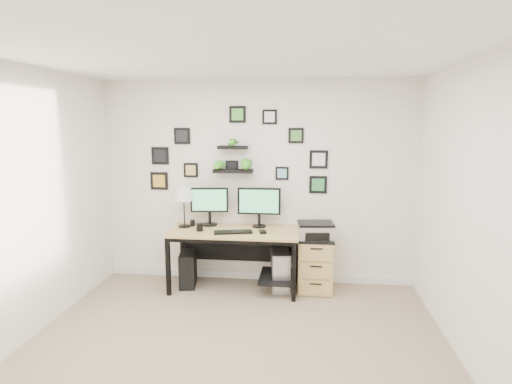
# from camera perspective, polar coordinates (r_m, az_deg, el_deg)

# --- Properties ---
(room) EXTENTS (4.00, 4.00, 4.00)m
(room) POSITION_cam_1_polar(r_m,az_deg,el_deg) (5.79, 0.16, -11.04)
(room) COLOR tan
(room) RESTS_ON ground
(desk) EXTENTS (1.60, 0.70, 0.75)m
(desk) POSITION_cam_1_polar(r_m,az_deg,el_deg) (5.34, -2.51, -6.33)
(desk) COLOR tan
(desk) RESTS_ON ground
(monitor_left) EXTENTS (0.48, 0.21, 0.49)m
(monitor_left) POSITION_cam_1_polar(r_m,az_deg,el_deg) (5.48, -6.22, -1.54)
(monitor_left) COLOR black
(monitor_left) RESTS_ON desk
(monitor_right) EXTENTS (0.54, 0.18, 0.50)m
(monitor_right) POSITION_cam_1_polar(r_m,az_deg,el_deg) (5.37, 0.41, -1.59)
(monitor_right) COLOR black
(monitor_right) RESTS_ON desk
(keyboard) EXTENTS (0.48, 0.25, 0.02)m
(keyboard) POSITION_cam_1_polar(r_m,az_deg,el_deg) (5.15, -3.08, -5.36)
(keyboard) COLOR black
(keyboard) RESTS_ON desk
(mouse) EXTENTS (0.10, 0.12, 0.03)m
(mouse) POSITION_cam_1_polar(r_m,az_deg,el_deg) (5.14, 0.90, -5.34)
(mouse) COLOR black
(mouse) RESTS_ON desk
(table_lamp) EXTENTS (0.25, 0.25, 0.52)m
(table_lamp) POSITION_cam_1_polar(r_m,az_deg,el_deg) (5.44, -9.61, -0.34)
(table_lamp) COLOR black
(table_lamp) RESTS_ON desk
(mug) EXTENTS (0.08, 0.08, 0.09)m
(mug) POSITION_cam_1_polar(r_m,az_deg,el_deg) (5.28, -7.51, -4.67)
(mug) COLOR black
(mug) RESTS_ON desk
(pen_cup) EXTENTS (0.06, 0.06, 0.08)m
(pen_cup) POSITION_cam_1_polar(r_m,az_deg,el_deg) (5.53, -8.46, -4.10)
(pen_cup) COLOR black
(pen_cup) RESTS_ON desk
(pc_tower_black) EXTENTS (0.26, 0.46, 0.43)m
(pc_tower_black) POSITION_cam_1_polar(r_m,az_deg,el_deg) (5.61, -9.06, -10.06)
(pc_tower_black) COLOR black
(pc_tower_black) RESTS_ON ground
(pc_tower_grey) EXTENTS (0.28, 0.52, 0.49)m
(pc_tower_grey) POSITION_cam_1_polar(r_m,az_deg,el_deg) (5.44, 3.28, -10.24)
(pc_tower_grey) COLOR gray
(pc_tower_grey) RESTS_ON ground
(file_cabinet) EXTENTS (0.43, 0.53, 0.67)m
(file_cabinet) POSITION_cam_1_polar(r_m,az_deg,el_deg) (5.42, 7.94, -9.40)
(file_cabinet) COLOR tan
(file_cabinet) RESTS_ON ground
(printer) EXTENTS (0.46, 0.39, 0.19)m
(printer) POSITION_cam_1_polar(r_m,az_deg,el_deg) (5.26, 7.93, -5.07)
(printer) COLOR silver
(printer) RESTS_ON file_cabinet
(wall_decor) EXTENTS (2.31, 0.18, 1.09)m
(wall_decor) POSITION_cam_1_polar(r_m,az_deg,el_deg) (5.43, -2.85, 4.84)
(wall_decor) COLOR black
(wall_decor) RESTS_ON ground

